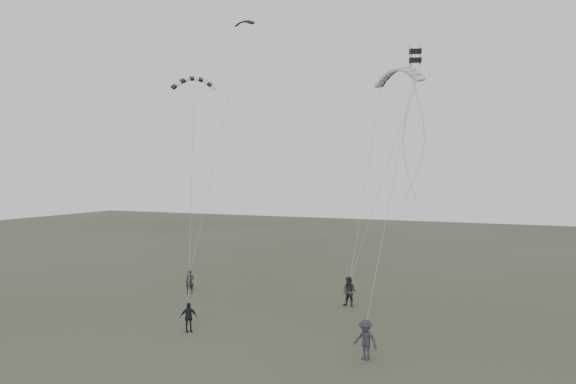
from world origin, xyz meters
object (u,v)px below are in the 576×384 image
at_px(flyer_center, 188,317).
at_px(kite_dark_small, 244,21).
at_px(flyer_left, 190,282).
at_px(kite_striped, 194,79).
at_px(kite_box, 415,56).
at_px(kite_pale_large, 398,69).
at_px(flyer_right, 349,292).
at_px(flyer_far, 365,340).

xyz_separation_m(flyer_center, kite_dark_small, (-3.62, 13.07, 18.84)).
xyz_separation_m(flyer_left, kite_dark_small, (1.48, 5.26, 18.80)).
bearing_deg(kite_striped, kite_dark_small, 55.83).
xyz_separation_m(flyer_center, kite_box, (10.81, 4.33, 13.44)).
bearing_deg(flyer_left, kite_box, -31.99).
distance_m(kite_pale_large, kite_striped, 13.65).
relative_size(flyer_right, kite_box, 2.70).
xyz_separation_m(flyer_left, flyer_right, (11.14, 0.80, 0.12)).
bearing_deg(flyer_far, kite_box, 91.95).
relative_size(flyer_far, kite_pale_large, 0.47).
height_order(flyer_far, kite_dark_small, kite_dark_small).
bearing_deg(flyer_left, kite_pale_large, 3.83).
bearing_deg(flyer_far, flyer_right, 126.73).
distance_m(flyer_left, kite_pale_large, 20.24).
bearing_deg(flyer_center, flyer_left, 80.12).
xyz_separation_m(flyer_far, kite_box, (1.15, 4.88, 13.31)).
relative_size(flyer_left, kite_box, 2.35).
distance_m(flyer_left, flyer_center, 9.33).
relative_size(flyer_right, kite_dark_small, 1.21).
distance_m(flyer_right, kite_pale_large, 15.24).
bearing_deg(flyer_center, flyer_far, -46.28).
height_order(flyer_left, kite_pale_large, kite_pale_large).
distance_m(flyer_center, flyer_far, 9.67).
distance_m(flyer_far, kite_pale_large, 20.14).
bearing_deg(flyer_left, flyer_right, -15.53).
relative_size(flyer_left, flyer_far, 0.90).
bearing_deg(kite_dark_small, flyer_far, -40.80).
bearing_deg(kite_dark_small, flyer_center, -69.58).
height_order(flyer_left, flyer_far, flyer_far).
xyz_separation_m(kite_dark_small, kite_pale_large, (11.52, 0.38, -4.35)).
xyz_separation_m(kite_pale_large, kite_box, (2.90, -9.13, -1.05)).
bearing_deg(kite_dark_small, kite_pale_large, 6.84).
bearing_deg(kite_striped, flyer_center, -96.48).
xyz_separation_m(flyer_left, kite_striped, (1.77, -2.05, 13.42)).
height_order(flyer_center, kite_box, kite_box).
relative_size(flyer_center, kite_pale_large, 0.40).
bearing_deg(kite_pale_large, kite_striped, -118.60).
distance_m(flyer_center, kite_box, 17.78).
xyz_separation_m(flyer_center, kite_striped, (-3.33, 5.76, 13.46)).
height_order(flyer_right, kite_pale_large, kite_pale_large).
height_order(flyer_left, flyer_center, flyer_left).
bearing_deg(flyer_right, flyer_far, -60.62).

